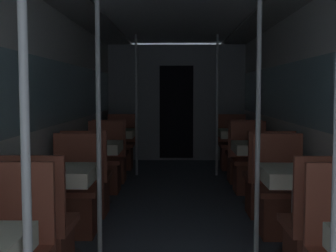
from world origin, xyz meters
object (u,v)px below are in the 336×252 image
dining_table_left_1 (59,182)px  chair_right_far_2 (250,171)px  support_pole_left_0 (25,148)px  support_pole_left_1 (98,120)px  dining_table_right_3 (238,137)px  support_pole_right_3 (217,106)px  chair_left_far_2 (104,171)px  support_pole_left_3 (136,105)px  dining_table_left_2 (96,152)px  chair_left_near_2 (88,189)px  dining_table_right_2 (258,153)px  chair_right_near_1 (320,247)px  chair_right_far_3 (233,153)px  chair_right_near_2 (267,190)px  dining_table_right_1 (298,183)px  chair_left_far_1 (75,204)px  chair_left_far_3 (120,153)px  chair_right_far_1 (281,205)px  support_pole_right_1 (258,120)px  dining_table_left_3 (116,137)px  chair_left_near_3 (111,163)px  chair_right_near_3 (243,163)px  chair_left_near_1 (38,245)px

dining_table_left_1 → chair_right_far_2: size_ratio=0.78×
support_pole_left_0 → dining_table_left_1: support_pole_left_0 is taller
support_pole_left_1 → dining_table_right_3: (1.59, 3.62, -0.50)m
dining_table_left_1 → support_pole_right_3: size_ratio=0.33×
chair_left_far_2 → support_pole_left_3: support_pole_left_3 is taller
dining_table_left_2 → chair_left_near_2: size_ratio=0.78×
dining_table_left_1 → dining_table_right_2: (1.91, 1.81, 0.00)m
chair_right_near_1 → chair_right_far_3: 4.78m
dining_table_right_2 → dining_table_left_2: bearing=180.0°
chair_left_far_2 → support_pole_left_3: 1.51m
support_pole_left_0 → dining_table_left_1: size_ratio=3.06×
chair_right_near_1 → chair_right_near_2: bearing=90.0°
dining_table_left_1 → dining_table_right_1: bearing=0.0°
chair_right_far_3 → dining_table_right_1: bearing=90.0°
support_pole_left_0 → dining_table_right_3: size_ratio=3.06×
chair_left_far_1 → chair_left_far_2: (0.00, 1.81, 0.00)m
dining_table_right_3 → dining_table_right_1: bearing=-90.0°
support_pole_left_1 → chair_left_far_3: (-0.33, 4.20, -0.82)m
dining_table_left_2 → chair_right_far_1: (1.91, -1.23, -0.32)m
chair_right_near_2 → support_pole_left_0: bearing=-117.6°
support_pole_left_3 → support_pole_right_3: (1.26, 0.00, 0.00)m
support_pole_left_1 → dining_table_left_1: bearing=180.0°
chair_right_near_1 → support_pole_right_1: size_ratio=0.42×
dining_table_left_1 → support_pole_left_3: 3.66m
dining_table_left_3 → chair_right_far_2: chair_right_far_2 is taller
chair_left_far_3 → chair_right_far_3: (1.91, 0.00, 0.00)m
chair_left_near_2 → chair_right_near_2: same height
support_pole_left_0 → chair_left_near_3: support_pole_left_0 is taller
dining_table_right_2 → chair_right_far_2: chair_right_far_2 is taller
dining_table_left_3 → chair_right_far_1: 3.60m
dining_table_left_3 → chair_right_near_3: bearing=-16.9°
chair_left_near_1 → chair_right_far_1: same height
support_pole_left_1 → dining_table_right_1: size_ratio=3.06×
dining_table_left_1 → chair_right_near_3: (1.91, 3.03, -0.32)m
chair_left_near_2 → chair_left_near_3: (0.00, 1.81, 0.00)m
support_pole_left_0 → dining_table_right_3: support_pole_left_0 is taller
dining_table_left_3 → chair_left_near_3: (0.00, -0.58, -0.32)m
support_pole_left_0 → chair_left_far_2: 4.29m
dining_table_left_2 → chair_right_near_3: size_ratio=0.78×
chair_right_near_3 → support_pole_left_3: bearing=159.9°
chair_right_far_1 → chair_right_near_1: bearing=90.0°
dining_table_left_1 → chair_right_far_1: chair_right_far_1 is taller
chair_right_far_1 → support_pole_right_1: (-0.33, -0.58, 0.82)m
chair_right_near_1 → chair_right_near_3: same height
support_pole_left_0 → chair_right_near_2: bearing=62.4°
support_pole_left_1 → chair_left_near_3: size_ratio=2.38×
chair_left_near_1 → support_pole_right_3: size_ratio=0.42×
support_pole_left_3 → chair_left_near_2: bearing=-97.8°
support_pole_left_1 → dining_table_right_2: bearing=48.7°
chair_right_near_1 → chair_right_near_2: (0.00, 1.81, 0.00)m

